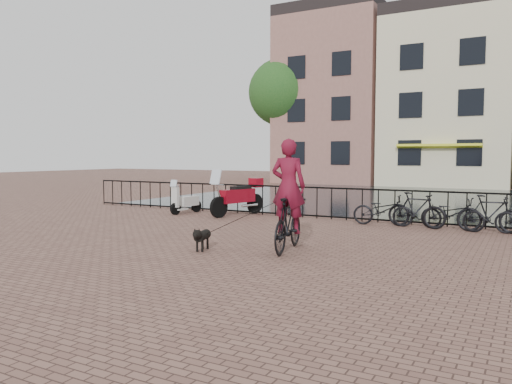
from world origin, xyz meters
The scene contains 14 objects.
ground centered at (0.00, 0.00, 0.00)m, with size 100.00×100.00×0.00m, color brown.
canal_water centered at (0.00, 17.30, 0.00)m, with size 20.00×20.00×0.00m, color black.
railing centered at (0.00, 8.00, 0.50)m, with size 20.00×0.05×1.02m.
canal_house_left centered at (-7.50, 30.00, 6.40)m, with size 7.50×9.00×12.80m.
canal_house_mid centered at (0.50, 30.00, 5.90)m, with size 8.00×9.50×11.80m.
tree_far_left centered at (-11.00, 27.00, 6.73)m, with size 5.04×5.04×9.27m.
cyclist centered at (1.05, 2.52, 1.06)m, with size 0.96×2.11×2.80m.
dog centered at (-0.60, 1.69, 0.26)m, with size 0.44×0.80×0.51m.
motorcycle centered at (-3.16, 7.43, 0.81)m, with size 1.07×2.34×1.63m.
scooter centered at (-5.05, 7.06, 0.62)m, with size 0.56×1.37×1.23m.
parked_bike_0 centered at (1.80, 7.40, 0.45)m, with size 0.60×1.72×0.90m, color black.
parked_bike_1 centered at (2.75, 7.40, 0.50)m, with size 0.47×1.66×1.00m, color black.
parked_bike_2 centered at (3.70, 7.40, 0.45)m, with size 0.60×1.72×0.90m, color black.
parked_bike_3 centered at (4.65, 7.40, 0.50)m, with size 0.47×1.66×1.00m, color black.
Camera 1 is at (5.54, -7.04, 2.05)m, focal length 35.00 mm.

